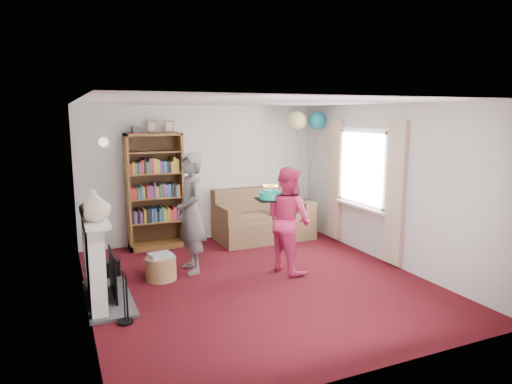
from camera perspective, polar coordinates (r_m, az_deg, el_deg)
name	(u,v)px	position (r m, az deg, el deg)	size (l,w,h in m)	color
ground	(257,282)	(6.58, 0.17, -11.15)	(5.00, 5.00, 0.00)	#38080B
wall_back	(203,173)	(8.57, -6.67, 2.35)	(4.50, 0.02, 2.50)	silver
wall_left	(82,209)	(5.73, -20.98, -1.97)	(0.02, 5.00, 2.50)	silver
wall_right	(389,185)	(7.44, 16.28, 0.89)	(0.02, 5.00, 2.50)	silver
ceiling	(257,102)	(6.15, 0.18, 11.22)	(4.50, 5.00, 0.01)	white
fireplace	(99,262)	(6.11, -19.02, -8.31)	(0.55, 1.80, 1.12)	#3F3F42
window_bay	(362,183)	(7.88, 13.17, 1.15)	(0.14, 2.02, 2.20)	white
wall_sconce	(104,142)	(8.03, -18.52, 5.93)	(0.16, 0.23, 0.16)	gold
bookcase	(154,192)	(8.18, -12.58, -0.04)	(0.96, 0.42, 2.23)	#472B14
sofa	(262,220)	(8.69, 0.79, -3.52)	(1.78, 0.94, 0.94)	brown
wicker_basket	(161,267)	(6.75, -11.80, -9.22)	(0.44, 0.44, 0.39)	#A9784F
person_striped	(191,213)	(6.83, -8.16, -2.63)	(0.65, 0.43, 1.79)	black
person_magenta	(288,219)	(6.82, 4.07, -3.44)	(0.77, 0.60, 1.59)	#CA285A
birthday_cake	(270,196)	(6.74, 1.82, -0.44)	(0.39, 0.39, 0.22)	black
balloons	(308,120)	(8.75, 6.46, 8.88)	(0.79, 0.35, 1.72)	#3F3F3F
mantel_vase	(95,205)	(5.58, -19.50, -1.56)	(0.35, 0.35, 0.37)	beige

